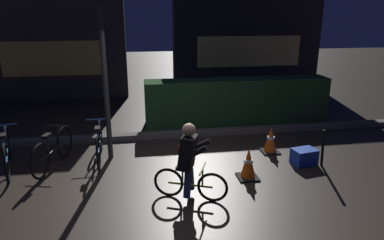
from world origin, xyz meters
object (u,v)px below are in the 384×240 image
traffic_cone_near (248,164)px  traffic_cone_far (271,140)px  street_post (106,86)px  parked_bike_leftmost (7,152)px  cyclist (189,161)px  closed_umbrella (323,148)px  blue_crate (304,157)px  parked_bike_center_left (99,143)px  parked_bike_left_mid (53,150)px

traffic_cone_near → traffic_cone_far: bearing=52.1°
street_post → traffic_cone_far: bearing=-4.2°
parked_bike_leftmost → cyclist: (3.15, -1.53, 0.27)m
closed_umbrella → blue_crate: bearing=-102.1°
parked_bike_center_left → traffic_cone_near: parked_bike_center_left is taller
parked_bike_leftmost → cyclist: cyclist is taller
traffic_cone_near → cyclist: (-1.13, -0.51, 0.36)m
parked_bike_center_left → blue_crate: (3.90, -0.85, -0.19)m
cyclist → blue_crate: bearing=43.2°
traffic_cone_far → cyclist: bearing=-141.3°
blue_crate → cyclist: bearing=-159.1°
traffic_cone_near → parked_bike_leftmost: bearing=166.6°
traffic_cone_near → blue_crate: bearing=17.8°
parked_bike_left_mid → blue_crate: size_ratio=3.55×
closed_umbrella → cyclist: bearing=-38.6°
traffic_cone_near → closed_umbrella: closed_umbrella is taller
cyclist → closed_umbrella: (2.59, 0.66, -0.22)m
parked_bike_center_left → cyclist: bearing=-142.2°
street_post → parked_bike_center_left: bearing=-165.1°
parked_bike_center_left → blue_crate: 3.99m
traffic_cone_far → cyclist: cyclist is taller
traffic_cone_far → closed_umbrella: closed_umbrella is taller
traffic_cone_far → blue_crate: traffic_cone_far is taller
street_post → blue_crate: size_ratio=6.64×
street_post → blue_crate: 4.03m
parked_bike_leftmost → parked_bike_left_mid: (0.81, 0.01, -0.02)m
parked_bike_center_left → closed_umbrella: bearing=-108.0°
traffic_cone_near → cyclist: 1.29m
parked_bike_left_mid → closed_umbrella: (4.93, -0.88, 0.07)m
parked_bike_leftmost → closed_umbrella: 5.81m
traffic_cone_near → closed_umbrella: 1.48m
parked_bike_left_mid → traffic_cone_far: size_ratio=2.83×
traffic_cone_far → street_post: bearing=175.8°
blue_crate → cyclist: size_ratio=0.35×
traffic_cone_far → parked_bike_left_mid: bearing=-179.6°
street_post → cyclist: bearing=-53.8°
parked_bike_left_mid → blue_crate: (4.72, -0.63, -0.19)m
parked_bike_left_mid → cyclist: (2.34, -1.54, 0.29)m
parked_bike_leftmost → traffic_cone_near: bearing=-120.5°
parked_bike_center_left → street_post: bearing=-78.2°
parked_bike_leftmost → parked_bike_center_left: parked_bike_leftmost is taller
parked_bike_leftmost → traffic_cone_far: 5.10m
parked_bike_center_left → traffic_cone_far: size_ratio=2.98×
parked_bike_leftmost → street_post: bearing=-98.4°
parked_bike_leftmost → traffic_cone_near: 4.40m
parked_bike_leftmost → traffic_cone_far: bearing=-106.7°
parked_bike_center_left → blue_crate: size_ratio=3.74×
traffic_cone_far → closed_umbrella: size_ratio=0.65×
parked_bike_left_mid → traffic_cone_near: parked_bike_left_mid is taller
parked_bike_leftmost → parked_bike_left_mid: bearing=-106.5°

